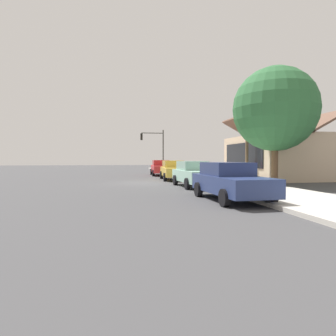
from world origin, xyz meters
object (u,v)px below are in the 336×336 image
car_cherry (161,168)px  utility_pole_wooden (247,131)px  traffic_light_main (154,144)px  shade_tree (275,109)px  fire_hydrant_red (185,172)px  car_seafoam (194,174)px  car_mustard (173,170)px  car_navy (230,181)px

car_cherry → utility_pole_wooden: 10.80m
traffic_light_main → utility_pole_wooden: bearing=23.0°
car_cherry → shade_tree: shade_tree is taller
car_cherry → fire_hydrant_red: car_cherry is taller
car_seafoam → utility_pole_wooden: 7.41m
car_cherry → traffic_light_main: (-4.60, -0.13, 2.67)m
shade_tree → fire_hydrant_red: shade_tree is taller
car_cherry → utility_pole_wooden: (8.74, 5.53, 3.11)m
car_seafoam → utility_pole_wooden: utility_pole_wooden is taller
shade_tree → fire_hydrant_red: bearing=-153.8°
car_mustard → car_seafoam: bearing=4.0°
car_mustard → shade_tree: size_ratio=0.62×
car_seafoam → traffic_light_main: 17.59m
car_navy → traffic_light_main: bearing=177.9°
car_mustard → car_seafoam: size_ratio=1.02×
car_seafoam → fire_hydrant_red: (-8.40, 1.37, -0.32)m
car_seafoam → utility_pole_wooden: size_ratio=0.63×
shade_tree → utility_pole_wooden: size_ratio=1.03×
car_seafoam → shade_tree: size_ratio=0.61×
car_mustard → traffic_light_main: traffic_light_main is taller
car_cherry → fire_hydrant_red: 4.66m
utility_pole_wooden → shade_tree: bearing=1.6°
car_navy → traffic_light_main: 23.57m
car_seafoam → car_cherry: bearing=178.3°
car_seafoam → utility_pole_wooden: bearing=124.6°
car_mustard → fire_hydrant_red: size_ratio=6.78×
traffic_light_main → car_cherry: bearing=1.6°
car_seafoam → car_navy: same height
car_mustard → fire_hydrant_red: (-2.26, 1.48, -0.32)m
utility_pole_wooden → traffic_light_main: bearing=-157.0°
car_mustard → utility_pole_wooden: size_ratio=0.64×
traffic_light_main → fire_hydrant_red: bearing=10.5°
car_mustard → car_navy: bearing=3.4°
traffic_light_main → utility_pole_wooden: 14.49m
car_cherry → car_mustard: size_ratio=1.03×
traffic_light_main → fire_hydrant_red: size_ratio=7.32×
shade_tree → fire_hydrant_red: (-8.34, -4.11, -4.47)m
car_cherry → car_mustard: (6.65, 0.06, -0.00)m
car_cherry → car_seafoam: 12.79m
car_mustard → shade_tree: bearing=45.5°
car_seafoam → car_navy: size_ratio=0.96×
car_mustard → fire_hydrant_red: 2.72m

